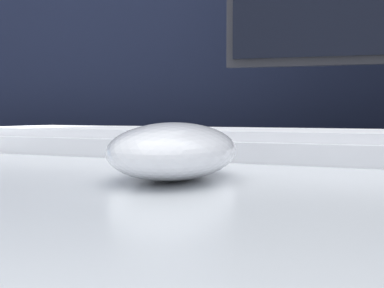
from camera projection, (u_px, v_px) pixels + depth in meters
name	position (u px, v px, depth m)	size (l,w,h in m)	color
partition_panel	(326.00, 190.00, 1.16)	(5.00, 0.03, 1.26)	black
computer_mouse_near	(174.00, 150.00, 0.32)	(0.09, 0.13, 0.03)	white
keyboard	(172.00, 141.00, 0.51)	(0.44, 0.19, 0.02)	white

